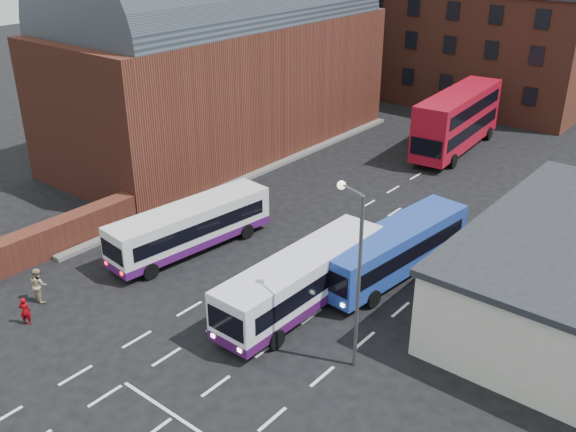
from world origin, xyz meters
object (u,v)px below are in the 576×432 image
Objects in this scene: bus_white_outbound at (191,224)px; pedestrian_red at (25,311)px; bus_red_double at (457,120)px; bus_blue at (395,247)px; bus_white_inbound at (303,278)px; street_lamp at (355,264)px; pedestrian_beige at (38,285)px.

bus_white_outbound reaches higher than pedestrian_red.
bus_white_outbound is 0.83× the size of bus_red_double.
bus_blue is 0.84× the size of bus_red_double.
bus_white_inbound is 5.80m from bus_blue.
street_lamp reaches higher than bus_white_inbound.
bus_white_outbound is at bearing -135.53° from pedestrian_red.
pedestrian_red is (-0.59, -9.93, -0.89)m from bus_white_outbound.
bus_red_double is at bearing -66.79° from bus_blue.
bus_white_outbound is 5.67× the size of pedestrian_beige.
bus_white_inbound is 5.60m from street_lamp.
street_lamp is at bearing 155.08° from bus_white_inbound.
bus_white_inbound is at bearing -176.82° from pedestrian_red.
pedestrian_beige is (-10.43, -7.67, -0.77)m from bus_white_inbound.
bus_white_outbound is at bearing -3.91° from bus_white_inbound.
bus_red_double is 6.86× the size of pedestrian_beige.
bus_white_outbound is at bearing 76.33° from bus_red_double.
pedestrian_beige is (-1.33, 1.54, 0.18)m from pedestrian_red.
street_lamp is 5.64× the size of pedestrian_red.
bus_blue reaches higher than bus_white_outbound.
bus_white_outbound is 1.27× the size of street_lamp.
pedestrian_beige is at bearing -158.86° from street_lamp.
bus_white_inbound is 12.97m from pedestrian_beige.
pedestrian_beige is at bearing 52.82° from bus_blue.
bus_blue is at bearing -107.58° from bus_white_inbound.
bus_white_outbound is 13.38m from street_lamp.
bus_red_double is at bearing 107.37° from street_lamp.
street_lamp reaches higher than pedestrian_red.
bus_white_outbound is 0.98× the size of bus_white_inbound.
bus_white_inbound is at bearing 154.15° from street_lamp.
pedestrian_beige is (-14.61, -5.65, -3.91)m from street_lamp.
bus_red_double is at bearing -94.00° from pedestrian_beige.
bus_blue is 7.31× the size of pedestrian_red.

